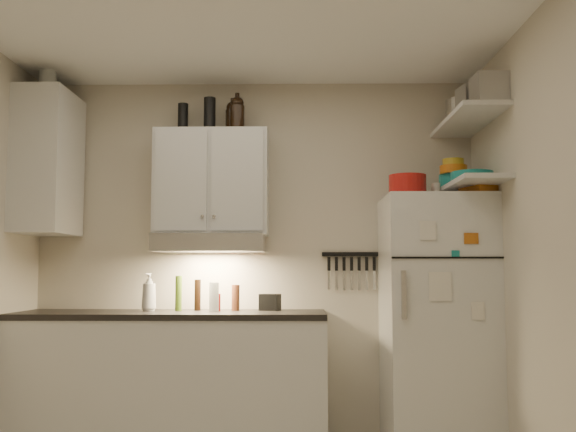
{
  "coord_description": "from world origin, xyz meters",
  "views": [
    {
      "loc": [
        0.31,
        -3.21,
        1.19
      ],
      "look_at": [
        0.25,
        0.9,
        1.55
      ],
      "focal_mm": 40.0,
      "sensor_mm": 36.0,
      "label": 1
    }
  ],
  "objects": [
    {
      "name": "bowl_teal",
      "position": [
        1.42,
        1.25,
        1.82
      ],
      "size": [
        0.23,
        0.23,
        0.09
      ],
      "primitive_type": "cylinder",
      "color": "#17827F",
      "rests_on": "shelf_lo"
    },
    {
      "name": "red_jar",
      "position": [
        -0.25,
        1.25,
        0.98
      ],
      "size": [
        0.08,
        0.08,
        0.12
      ],
      "primitive_type": "cylinder",
      "rotation": [
        0.0,
        0.0,
        0.41
      ],
      "color": "#AD1814",
      "rests_on": "countertop"
    },
    {
      "name": "side_cabinet",
      "position": [
        -1.44,
        1.2,
        1.95
      ],
      "size": [
        0.33,
        0.55,
        1.0
      ],
      "primitive_type": "cube",
      "color": "silver",
      "rests_on": "left_wall"
    },
    {
      "name": "shelf_hi",
      "position": [
        1.45,
        1.02,
        2.2
      ],
      "size": [
        0.3,
        0.95,
        0.03
      ],
      "primitive_type": "cube",
      "color": "silver",
      "rests_on": "right_wall"
    },
    {
      "name": "knife_strip",
      "position": [
        0.7,
        1.49,
        1.32
      ],
      "size": [
        0.42,
        0.02,
        0.03
      ],
      "primitive_type": "cube",
      "color": "black",
      "rests_on": "back_wall"
    },
    {
      "name": "thermos_b",
      "position": [
        -0.52,
        1.37,
        2.31
      ],
      "size": [
        0.09,
        0.09,
        0.22
      ],
      "primitive_type": "cylinder",
      "rotation": [
        0.0,
        0.0,
        0.18
      ],
      "color": "black",
      "rests_on": "upper_cabinet"
    },
    {
      "name": "countertop",
      "position": [
        -0.55,
        1.2,
        0.9
      ],
      "size": [
        2.1,
        0.62,
        0.04
      ],
      "primitive_type": "cube",
      "color": "black",
      "rests_on": "base_cabinet"
    },
    {
      "name": "clear_bottle",
      "position": [
        -0.26,
        1.22,
        1.02
      ],
      "size": [
        0.07,
        0.07,
        0.2
      ],
      "primitive_type": "cylinder",
      "rotation": [
        0.0,
        0.0,
        -0.03
      ],
      "color": "silver",
      "rests_on": "countertop"
    },
    {
      "name": "base_cabinet",
      "position": [
        -0.55,
        1.2,
        0.44
      ],
      "size": [
        2.1,
        0.6,
        0.88
      ],
      "primitive_type": "cube",
      "color": "silver",
      "rests_on": "floor"
    },
    {
      "name": "shelf_lo",
      "position": [
        1.45,
        1.02,
        1.76
      ],
      "size": [
        0.3,
        0.95,
        0.03
      ],
      "primitive_type": "cube",
      "color": "silver",
      "rests_on": "right_wall"
    },
    {
      "name": "soap_bottle",
      "position": [
        -0.72,
        1.25,
        1.07
      ],
      "size": [
        0.15,
        0.15,
        0.29
      ],
      "primitive_type": "imported",
      "rotation": [
        0.0,
        0.0,
        -0.35
      ],
      "color": "silver",
      "rests_on": "countertop"
    },
    {
      "name": "back_wall",
      "position": [
        0.0,
        1.51,
        1.3
      ],
      "size": [
        3.2,
        0.02,
        2.6
      ],
      "primitive_type": "cube",
      "color": "beige",
      "rests_on": "ground"
    },
    {
      "name": "growler_a",
      "position": [
        -0.16,
        1.38,
        2.32
      ],
      "size": [
        0.12,
        0.12,
        0.24
      ],
      "primitive_type": null,
      "rotation": [
        0.0,
        0.0,
        -0.19
      ],
      "color": "black",
      "rests_on": "upper_cabinet"
    },
    {
      "name": "growler_b",
      "position": [
        -0.12,
        1.28,
        2.32
      ],
      "size": [
        0.13,
        0.13,
        0.25
      ],
      "primitive_type": null,
      "rotation": [
        0.0,
        0.0,
        -0.36
      ],
      "color": "black",
      "rests_on": "upper_cabinet"
    },
    {
      "name": "tin_a",
      "position": [
        1.48,
        0.94,
        2.31
      ],
      "size": [
        0.22,
        0.2,
        0.19
      ],
      "primitive_type": "cube",
      "rotation": [
        0.0,
        0.0,
        0.16
      ],
      "color": "#AAAAAD",
      "rests_on": "shelf_hi"
    },
    {
      "name": "pepper_mill",
      "position": [
        -0.12,
        1.31,
        1.01
      ],
      "size": [
        0.07,
        0.07,
        0.18
      ],
      "primitive_type": "cylinder",
      "rotation": [
        0.0,
        0.0,
        -0.35
      ],
      "color": "brown",
      "rests_on": "countertop"
    },
    {
      "name": "upper_cabinet",
      "position": [
        -0.3,
        1.33,
        1.83
      ],
      "size": [
        0.8,
        0.33,
        0.75
      ],
      "primitive_type": "cube",
      "color": "silver",
      "rests_on": "back_wall"
    },
    {
      "name": "side_jar",
      "position": [
        -1.45,
        1.17,
        2.53
      ],
      "size": [
        0.13,
        0.13,
        0.16
      ],
      "primitive_type": "cylinder",
      "rotation": [
        0.0,
        0.0,
        0.05
      ],
      "color": "silver",
      "rests_on": "side_cabinet"
    },
    {
      "name": "spice_jar",
      "position": [
        1.26,
        1.18,
        1.75
      ],
      "size": [
        0.07,
        0.07,
        0.1
      ],
      "primitive_type": "cylinder",
      "rotation": [
        0.0,
        0.0,
        -0.15
      ],
      "color": "silver",
      "rests_on": "fridge"
    },
    {
      "name": "caddy",
      "position": [
        0.12,
        1.34,
        0.98
      ],
      "size": [
        0.16,
        0.13,
        0.12
      ],
      "primitive_type": "cube",
      "rotation": [
        0.0,
        0.0,
        -0.31
      ],
      "color": "black",
      "rests_on": "countertop"
    },
    {
      "name": "right_wall",
      "position": [
        1.61,
        0.0,
        1.3
      ],
      "size": [
        0.02,
        3.0,
        2.6
      ],
      "primitive_type": "cube",
      "color": "beige",
      "rests_on": "ground"
    },
    {
      "name": "oil_bottle",
      "position": [
        -0.52,
        1.27,
        1.04
      ],
      "size": [
        0.06,
        0.06,
        0.24
      ],
      "primitive_type": "cylinder",
      "rotation": [
        0.0,
        0.0,
        -0.42
      ],
      "color": "#3E5A16",
      "rests_on": "countertop"
    },
    {
      "name": "range_hood",
      "position": [
        -0.3,
        1.27,
        1.39
      ],
      "size": [
        0.76,
        0.46,
        0.12
      ],
      "primitive_type": "cube",
      "color": "silver",
      "rests_on": "back_wall"
    },
    {
      "name": "vinegar_bottle",
      "position": [
        -0.39,
        1.32,
        1.03
      ],
      "size": [
        0.05,
        0.05,
        0.22
      ],
      "primitive_type": "cylinder",
      "rotation": [
        0.0,
        0.0,
        -0.05
      ],
      "color": "black",
      "rests_on": "countertop"
    },
    {
      "name": "bowl_yellow",
      "position": [
        1.39,
        1.2,
        1.95
      ],
      "size": [
        0.15,
        0.15,
        0.05
      ],
      "primitive_type": "cylinder",
      "color": "gold",
      "rests_on": "bowl_orange"
    },
    {
      "name": "stock_pot",
      "position": [
        1.51,
        1.29,
        2.31
      ],
      "size": [
        0.29,
        0.29,
        0.2
      ],
      "primitive_type": "cylinder",
      "rotation": [
        0.0,
        0.0,
        0.04
      ],
      "color": "silver",
      "rests_on": "shelf_hi"
    },
    {
      "name": "plates",
      "position": [
        1.46,
        0.97,
        1.81
      ],
      "size": [
        0.36,
        0.36,
        0.07
      ],
      "primitive_type": "cylinder",
      "rotation": [
        0.0,
        0.0,
        0.43
      ],
      "color": "#17827F",
      "rests_on": "shelf_lo"
    },
    {
      "name": "tin_b",
      "position": [
        1.5,
        0.68,
        2.31
      ],
      "size": [
        0.2,
        0.2,
        0.19
      ],
      "primitive_type": "cube",
      "rotation": [
        0.0,
        0.0,
        0.07
      ],
      "color": "#AAAAAD",
      "rests_on": "shelf_hi"
    },
    {
      "name": "dutch_oven",
      "position": [
        1.06,
        1.12,
        1.77
      ],
      "size": [
        0.29,
        0.29,
        0.15
      ],
      "primitive_type": "cylinder",
      "rotation": [
        0.0,
        0.0,
        -0.17
      ],
      "color": "#AD1814",
      "rests_on": "fridge"
    },
    {
      "name": "book_stack",
      "position": [
        1.52,
        0.98,
        1.74
      ],
      "size": [
        0.26,
        0.29,
        0.08
      ],
      "primitive_type": "cube",
      "rotation": [
        0.0,
        0.0,
        0.34
      ],
      "color": "#B05B16",
      "rests_on": "fridge"
    },
    {
      "name": "bowl_orange",
      "position": [
        1.39,
        1.2,
        1.9
      ],
      "size": [
        0.19,
        0.19,
        0.06
      ],
      "primitive_type": "cylinder",
      "color": "orange",
      "rests_on": "bowl_teal"
    },
    {
      "name": "thermos_a",
      "position": [
        -0.32,
        1.32,
        2.32
      ],
      "size": [
        0.1,
        0.1,
        0.24
      ],
      "primitive_type": "cylinder",
      "rotation": [
        0.0,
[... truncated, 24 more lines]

